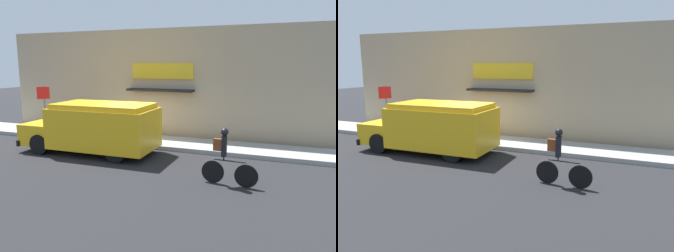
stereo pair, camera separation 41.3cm
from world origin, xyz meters
TOP-DOWN VIEW (x-y plane):
  - ground_plane at (0.00, 0.00)m, footprint 70.00×70.00m
  - sidewalk at (0.00, 1.02)m, footprint 28.00×2.04m
  - storefront at (0.01, 2.47)m, footprint 16.58×0.81m
  - school_bus at (-0.88, -1.30)m, footprint 5.57×2.68m
  - cyclist at (4.72, -3.02)m, footprint 1.70×0.23m
  - stop_sign_post at (-5.14, 0.69)m, footprint 0.45×0.45m
  - trash_bin at (-3.83, 1.09)m, footprint 0.54×0.54m

SIDE VIEW (x-z plane):
  - ground_plane at x=0.00m, z-range 0.00..0.00m
  - sidewalk at x=0.00m, z-range 0.00..0.18m
  - trash_bin at x=-3.83m, z-range 0.18..1.00m
  - cyclist at x=4.72m, z-range -0.02..1.70m
  - school_bus at x=-0.88m, z-range 0.04..2.08m
  - stop_sign_post at x=-5.14m, z-range 0.57..2.91m
  - storefront at x=0.01m, z-range 0.00..5.23m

